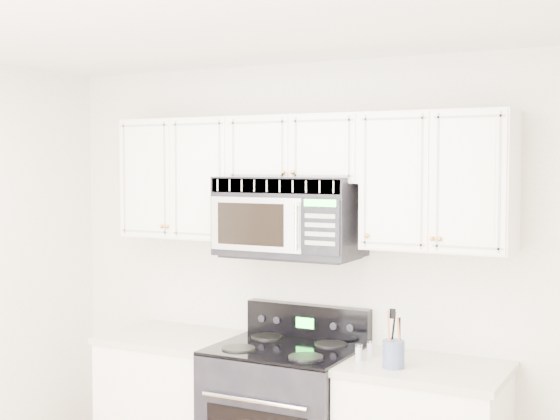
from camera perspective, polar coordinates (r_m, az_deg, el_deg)
The scene contains 7 objects.
room at distance 3.30m, azimuth -10.60°, elevation -8.70°, with size 3.51×3.51×2.61m.
base_cabinet_left at distance 5.11m, azimuth -7.50°, elevation -14.44°, with size 0.86×0.65×0.92m.
upper_cabinets at distance 4.58m, azimuth 1.65°, elevation 2.71°, with size 2.44×0.37×0.75m.
microwave at distance 4.57m, azimuth 0.71°, elevation -0.45°, with size 0.84×0.47×0.46m.
utensil_crock at distance 4.19m, azimuth 8.31°, elevation -10.32°, with size 0.12×0.12×0.31m.
shaker_salt at distance 4.32m, azimuth 5.78°, elevation -10.31°, with size 0.04×0.04×0.09m.
shaker_pepper at distance 4.42m, azimuth 6.62°, elevation -10.01°, with size 0.04×0.04×0.09m.
Camera 1 is at (2.00, -2.54, 1.99)m, focal length 50.00 mm.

